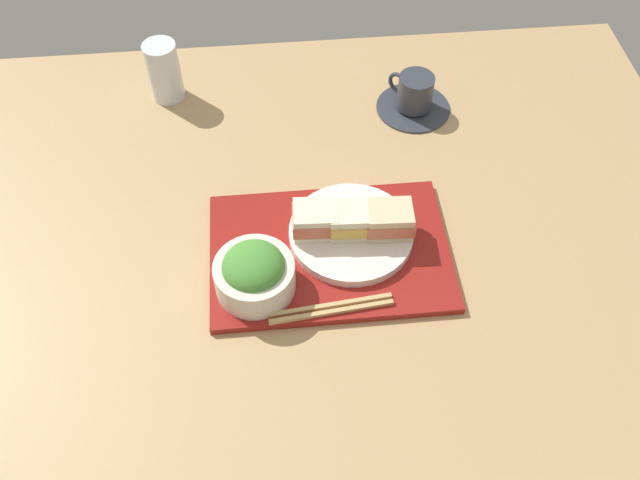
# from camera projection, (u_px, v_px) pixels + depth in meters

# --- Properties ---
(ground_plane) EXTENTS (1.40, 1.00, 0.03)m
(ground_plane) POSITION_uv_depth(u_px,v_px,m) (314.00, 226.00, 1.17)
(ground_plane) COLOR tan
(serving_tray) EXTENTS (0.39, 0.27, 0.01)m
(serving_tray) POSITION_uv_depth(u_px,v_px,m) (330.00, 252.00, 1.11)
(serving_tray) COLOR maroon
(serving_tray) RESTS_ON ground_plane
(sandwich_plate) EXTENTS (0.21, 0.21, 0.02)m
(sandwich_plate) POSITION_uv_depth(u_px,v_px,m) (351.00, 233.00, 1.11)
(sandwich_plate) COLOR white
(sandwich_plate) RESTS_ON serving_tray
(sandwich_near) EXTENTS (0.08, 0.06, 0.05)m
(sandwich_near) POSITION_uv_depth(u_px,v_px,m) (314.00, 220.00, 1.08)
(sandwich_near) COLOR #EFE5C1
(sandwich_near) RESTS_ON sandwich_plate
(sandwich_middle) EXTENTS (0.07, 0.06, 0.05)m
(sandwich_middle) POSITION_uv_depth(u_px,v_px,m) (352.00, 220.00, 1.08)
(sandwich_middle) COLOR #EFE5C1
(sandwich_middle) RESTS_ON sandwich_plate
(sandwich_far) EXTENTS (0.08, 0.06, 0.05)m
(sandwich_far) POSITION_uv_depth(u_px,v_px,m) (390.00, 220.00, 1.08)
(sandwich_far) COLOR beige
(sandwich_far) RESTS_ON sandwich_plate
(salad_bowl) EXTENTS (0.12, 0.12, 0.08)m
(salad_bowl) POSITION_uv_depth(u_px,v_px,m) (254.00, 273.00, 1.03)
(salad_bowl) COLOR silver
(salad_bowl) RESTS_ON serving_tray
(chopsticks_pair) EXTENTS (0.19, 0.04, 0.01)m
(chopsticks_pair) POSITION_uv_depth(u_px,v_px,m) (331.00, 309.00, 1.03)
(chopsticks_pair) COLOR tan
(chopsticks_pair) RESTS_ON serving_tray
(coffee_cup) EXTENTS (0.14, 0.14, 0.08)m
(coffee_cup) POSITION_uv_depth(u_px,v_px,m) (414.00, 96.00, 1.30)
(coffee_cup) COLOR #333842
(coffee_cup) RESTS_ON ground_plane
(drinking_glass) EXTENTS (0.06, 0.06, 0.12)m
(drinking_glass) POSITION_uv_depth(u_px,v_px,m) (164.00, 71.00, 1.30)
(drinking_glass) COLOR silver
(drinking_glass) RESTS_ON ground_plane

